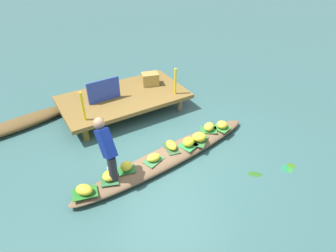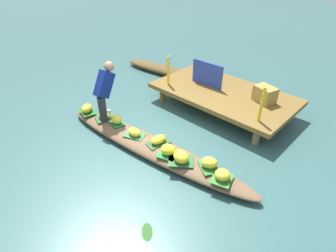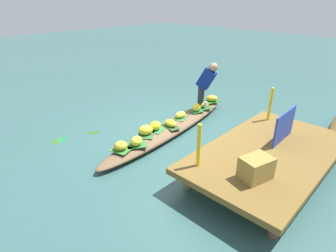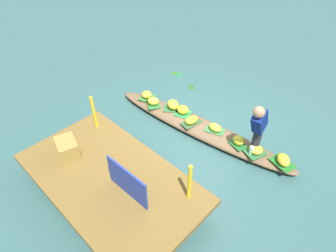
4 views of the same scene
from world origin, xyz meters
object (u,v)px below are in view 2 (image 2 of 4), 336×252
object	(u,v)px
banana_bunch_0	(168,150)
banana_bunch_4	(134,132)
moored_boat	(164,70)
banana_bunch_8	(87,108)
vendor_person	(104,89)
banana_bunch_3	(222,175)
banana_bunch_5	(181,156)
vendor_boat	(151,147)
market_banner	(207,74)
banana_bunch_2	(158,139)
banana_bunch_6	(117,119)
produce_crate	(265,94)
water_bottle	(109,114)
banana_bunch_7	(104,115)
banana_bunch_1	(209,163)

from	to	relation	value
banana_bunch_0	banana_bunch_4	bearing A→B (deg)	-177.74
moored_boat	banana_bunch_8	bearing A→B (deg)	-87.26
vendor_person	banana_bunch_3	bearing A→B (deg)	2.85
banana_bunch_0	banana_bunch_5	bearing A→B (deg)	2.76
banana_bunch_4	vendor_boat	bearing A→B (deg)	8.84
banana_bunch_4	market_banner	distance (m)	2.41
banana_bunch_4	banana_bunch_8	size ratio (longest dim) A/B	0.90
banana_bunch_2	market_banner	distance (m)	2.33
banana_bunch_6	produce_crate	world-z (taller)	produce_crate
vendor_boat	vendor_person	xyz separation A→B (m)	(-1.27, -0.02, 0.79)
banana_bunch_6	produce_crate	distance (m)	3.18
banana_bunch_4	water_bottle	bearing A→B (deg)	175.47
banana_bunch_3	produce_crate	distance (m)	2.48
water_bottle	produce_crate	bearing A→B (deg)	48.48
vendor_boat	moored_boat	size ratio (longest dim) A/B	1.61
vendor_person	produce_crate	world-z (taller)	vendor_person
banana_bunch_7	banana_bunch_0	bearing A→B (deg)	1.72
banana_bunch_8	market_banner	world-z (taller)	market_banner
banana_bunch_3	banana_bunch_8	distance (m)	3.35
banana_bunch_2	banana_bunch_6	bearing A→B (deg)	-173.38
banana_bunch_2	banana_bunch_7	distance (m)	1.46
banana_bunch_2	produce_crate	size ratio (longest dim) A/B	0.72
vendor_boat	banana_bunch_3	xyz separation A→B (m)	(1.51, 0.12, 0.19)
banana_bunch_5	produce_crate	size ratio (longest dim) A/B	0.70
banana_bunch_2	vendor_person	xyz separation A→B (m)	(-1.39, -0.11, 0.60)
moored_boat	banana_bunch_4	size ratio (longest dim) A/B	9.71
banana_bunch_1	banana_bunch_2	world-z (taller)	banana_bunch_1
banana_bunch_8	produce_crate	bearing A→B (deg)	44.34
moored_boat	banana_bunch_1	distance (m)	4.56
moored_boat	banana_bunch_5	xyz separation A→B (m)	(3.25, -2.89, 0.20)
banana_bunch_6	vendor_boat	bearing A→B (deg)	2.13
moored_boat	water_bottle	bearing A→B (deg)	-76.59
banana_bunch_3	banana_bunch_6	xyz separation A→B (m)	(-2.47, -0.15, 0.02)
banana_bunch_3	banana_bunch_4	xyz separation A→B (m)	(-1.89, -0.18, -0.01)
vendor_boat	banana_bunch_8	xyz separation A→B (m)	(-1.83, -0.19, 0.19)
vendor_person	banana_bunch_8	bearing A→B (deg)	-163.41
water_bottle	moored_boat	bearing A→B (deg)	112.73
banana_bunch_6	banana_bunch_0	bearing A→B (deg)	0.39
banana_bunch_2	banana_bunch_4	size ratio (longest dim) A/B	1.14
banana_bunch_4	water_bottle	xyz separation A→B (m)	(-0.90, 0.07, 0.01)
banana_bunch_4	market_banner	xyz separation A→B (m)	(-0.08, 2.36, 0.44)
banana_bunch_5	market_banner	bearing A→B (deg)	118.02
vendor_person	market_banner	xyz separation A→B (m)	(0.81, 2.33, -0.16)
banana_bunch_5	market_banner	distance (m)	2.66
market_banner	banana_bunch_5	bearing A→B (deg)	-63.41
moored_boat	banana_bunch_8	size ratio (longest dim) A/B	8.78
banana_bunch_6	market_banner	bearing A→B (deg)	78.08
banana_bunch_7	produce_crate	world-z (taller)	produce_crate
vendor_boat	banana_bunch_0	bearing A→B (deg)	-9.58
banana_bunch_5	moored_boat	bearing A→B (deg)	138.29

